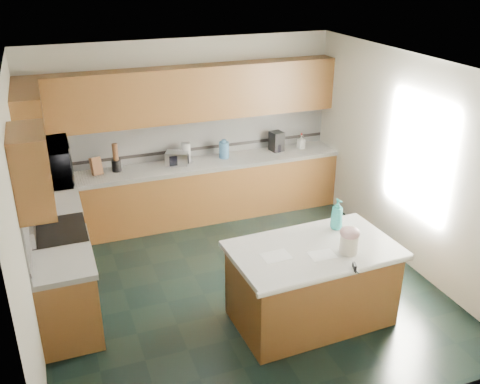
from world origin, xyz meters
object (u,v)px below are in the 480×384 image
treat_jar (349,244)px  soap_bottle_island (337,214)px  island_base (312,286)px  knife_block (96,166)px  island_top (314,250)px  toaster_oven (177,158)px  coffee_maker (277,141)px

treat_jar → soap_bottle_island: bearing=52.3°
island_base → soap_bottle_island: (0.44, 0.30, 0.67)m
treat_jar → knife_block: knife_block is taller
treat_jar → island_top: bearing=121.6°
island_base → knife_block: knife_block is taller
knife_block → island_top: bearing=-71.0°
island_base → toaster_oven: size_ratio=5.07×
toaster_oven → coffee_maker: (1.62, 0.03, 0.06)m
island_base → soap_bottle_island: size_ratio=4.62×
island_base → coffee_maker: (0.88, 2.94, 0.64)m
soap_bottle_island → toaster_oven: (-1.18, 2.61, -0.09)m
soap_bottle_island → coffee_maker: bearing=73.2°
island_top → soap_bottle_island: size_ratio=4.89×
island_base → coffee_maker: coffee_maker is taller
soap_bottle_island → toaster_oven: size_ratio=1.10×
knife_block → coffee_maker: (2.79, 0.03, 0.03)m
island_base → treat_jar: treat_jar is taller
coffee_maker → soap_bottle_island: bearing=-108.6°
knife_block → toaster_oven: bearing=-14.3°
soap_bottle_island → toaster_oven: 2.87m
treat_jar → toaster_oven: treat_jar is taller
soap_bottle_island → island_top: bearing=-152.7°
island_top → soap_bottle_island: soap_bottle_island is taller
island_base → treat_jar: size_ratio=8.35×
island_base → island_top: (0.00, 0.00, 0.46)m
island_base → toaster_oven: (-0.74, 2.91, 0.59)m
toaster_oven → island_base: bearing=-50.8°
island_base → soap_bottle_island: 0.86m
treat_jar → knife_block: 3.83m
treat_jar → toaster_oven: size_ratio=0.61×
island_top → treat_jar: size_ratio=8.85×
soap_bottle_island → coffee_maker: soap_bottle_island is taller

